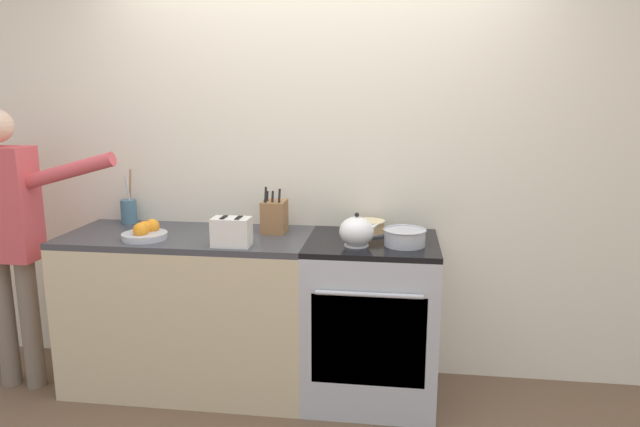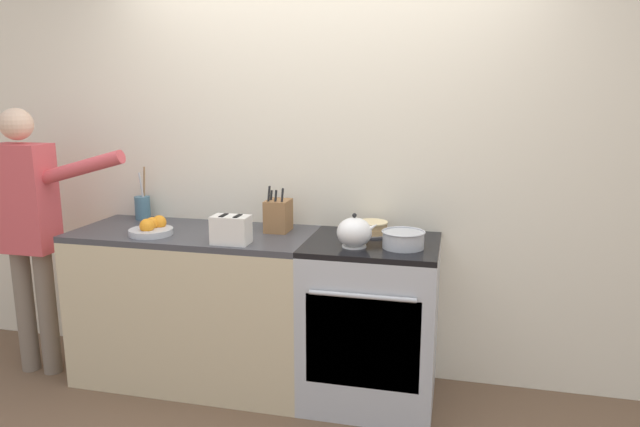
{
  "view_description": "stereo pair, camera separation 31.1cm",
  "coord_description": "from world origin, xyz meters",
  "px_view_note": "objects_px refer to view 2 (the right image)",
  "views": [
    {
      "loc": [
        0.47,
        -2.74,
        1.71
      ],
      "look_at": [
        0.06,
        0.28,
        1.08
      ],
      "focal_mm": 32.0,
      "sensor_mm": 36.0,
      "label": 1
    },
    {
      "loc": [
        0.78,
        -2.68,
        1.71
      ],
      "look_at": [
        0.06,
        0.28,
        1.08
      ],
      "focal_mm": 32.0,
      "sensor_mm": 36.0,
      "label": 2
    }
  ],
  "objects_px": {
    "tea_kettle": "(355,232)",
    "fruit_bowl": "(152,228)",
    "knife_block": "(278,215)",
    "utensil_crock": "(143,207)",
    "mixing_bowl": "(403,239)",
    "layer_cake": "(372,229)",
    "person_baker": "(28,219)",
    "toaster": "(231,230)",
    "stove_range": "(371,322)"
  },
  "relations": [
    {
      "from": "tea_kettle",
      "to": "fruit_bowl",
      "type": "distance_m",
      "value": 1.18
    },
    {
      "from": "knife_block",
      "to": "fruit_bowl",
      "type": "height_order",
      "value": "knife_block"
    },
    {
      "from": "knife_block",
      "to": "utensil_crock",
      "type": "height_order",
      "value": "utensil_crock"
    },
    {
      "from": "mixing_bowl",
      "to": "fruit_bowl",
      "type": "xyz_separation_m",
      "value": [
        -1.43,
        -0.04,
        -0.01
      ]
    },
    {
      "from": "layer_cake",
      "to": "person_baker",
      "type": "height_order",
      "value": "person_baker"
    },
    {
      "from": "toaster",
      "to": "person_baker",
      "type": "relative_size",
      "value": 0.13
    },
    {
      "from": "tea_kettle",
      "to": "toaster",
      "type": "xyz_separation_m",
      "value": [
        -0.66,
        -0.09,
        -0.0
      ]
    },
    {
      "from": "layer_cake",
      "to": "tea_kettle",
      "type": "distance_m",
      "value": 0.29
    },
    {
      "from": "mixing_bowl",
      "to": "toaster",
      "type": "relative_size",
      "value": 1.05
    },
    {
      "from": "layer_cake",
      "to": "fruit_bowl",
      "type": "relative_size",
      "value": 0.91
    },
    {
      "from": "stove_range",
      "to": "layer_cake",
      "type": "distance_m",
      "value": 0.52
    },
    {
      "from": "knife_block",
      "to": "fruit_bowl",
      "type": "xyz_separation_m",
      "value": [
        -0.68,
        -0.25,
        -0.06
      ]
    },
    {
      "from": "utensil_crock",
      "to": "person_baker",
      "type": "height_order",
      "value": "person_baker"
    },
    {
      "from": "mixing_bowl",
      "to": "person_baker",
      "type": "distance_m",
      "value": 2.23
    },
    {
      "from": "person_baker",
      "to": "mixing_bowl",
      "type": "bearing_deg",
      "value": -3.68
    },
    {
      "from": "stove_range",
      "to": "knife_block",
      "type": "distance_m",
      "value": 0.81
    },
    {
      "from": "knife_block",
      "to": "layer_cake",
      "type": "bearing_deg",
      "value": 4.46
    },
    {
      "from": "tea_kettle",
      "to": "utensil_crock",
      "type": "bearing_deg",
      "value": 166.2
    },
    {
      "from": "knife_block",
      "to": "person_baker",
      "type": "height_order",
      "value": "person_baker"
    },
    {
      "from": "fruit_bowl",
      "to": "knife_block",
      "type": "bearing_deg",
      "value": 19.99
    },
    {
      "from": "utensil_crock",
      "to": "fruit_bowl",
      "type": "distance_m",
      "value": 0.45
    },
    {
      "from": "layer_cake",
      "to": "utensil_crock",
      "type": "xyz_separation_m",
      "value": [
        -1.49,
        0.07,
        0.04
      ]
    },
    {
      "from": "layer_cake",
      "to": "toaster",
      "type": "distance_m",
      "value": 0.8
    },
    {
      "from": "stove_range",
      "to": "tea_kettle",
      "type": "xyz_separation_m",
      "value": [
        -0.08,
        -0.12,
        0.54
      ]
    },
    {
      "from": "tea_kettle",
      "to": "person_baker",
      "type": "xyz_separation_m",
      "value": [
        -1.98,
        -0.04,
        -0.02
      ]
    },
    {
      "from": "layer_cake",
      "to": "utensil_crock",
      "type": "relative_size",
      "value": 0.67
    },
    {
      "from": "utensil_crock",
      "to": "knife_block",
      "type": "bearing_deg",
      "value": -6.71
    },
    {
      "from": "layer_cake",
      "to": "toaster",
      "type": "height_order",
      "value": "toaster"
    },
    {
      "from": "tea_kettle",
      "to": "person_baker",
      "type": "height_order",
      "value": "person_baker"
    },
    {
      "from": "utensil_crock",
      "to": "toaster",
      "type": "xyz_separation_m",
      "value": [
        0.79,
        -0.45,
        -0.0
      ]
    },
    {
      "from": "knife_block",
      "to": "fruit_bowl",
      "type": "relative_size",
      "value": 1.1
    },
    {
      "from": "person_baker",
      "to": "knife_block",
      "type": "bearing_deg",
      "value": 5.06
    },
    {
      "from": "layer_cake",
      "to": "knife_block",
      "type": "height_order",
      "value": "knife_block"
    },
    {
      "from": "mixing_bowl",
      "to": "person_baker",
      "type": "xyz_separation_m",
      "value": [
        -2.23,
        -0.08,
        0.01
      ]
    },
    {
      "from": "mixing_bowl",
      "to": "person_baker",
      "type": "relative_size",
      "value": 0.14
    },
    {
      "from": "layer_cake",
      "to": "tea_kettle",
      "type": "height_order",
      "value": "tea_kettle"
    },
    {
      "from": "layer_cake",
      "to": "fruit_bowl",
      "type": "height_order",
      "value": "fruit_bowl"
    },
    {
      "from": "toaster",
      "to": "person_baker",
      "type": "height_order",
      "value": "person_baker"
    },
    {
      "from": "stove_range",
      "to": "toaster",
      "type": "height_order",
      "value": "toaster"
    },
    {
      "from": "layer_cake",
      "to": "mixing_bowl",
      "type": "bearing_deg",
      "value": -50.63
    },
    {
      "from": "fruit_bowl",
      "to": "toaster",
      "type": "distance_m",
      "value": 0.53
    },
    {
      "from": "toaster",
      "to": "stove_range",
      "type": "bearing_deg",
      "value": 16.33
    },
    {
      "from": "tea_kettle",
      "to": "knife_block",
      "type": "height_order",
      "value": "knife_block"
    },
    {
      "from": "tea_kettle",
      "to": "person_baker",
      "type": "relative_size",
      "value": 0.14
    },
    {
      "from": "mixing_bowl",
      "to": "fruit_bowl",
      "type": "bearing_deg",
      "value": -178.24
    },
    {
      "from": "knife_block",
      "to": "toaster",
      "type": "relative_size",
      "value": 1.26
    },
    {
      "from": "utensil_crock",
      "to": "layer_cake",
      "type": "bearing_deg",
      "value": -2.64
    },
    {
      "from": "layer_cake",
      "to": "person_baker",
      "type": "bearing_deg",
      "value": -170.97
    },
    {
      "from": "stove_range",
      "to": "utensil_crock",
      "type": "height_order",
      "value": "utensil_crock"
    },
    {
      "from": "fruit_bowl",
      "to": "person_baker",
      "type": "xyz_separation_m",
      "value": [
        -0.8,
        -0.03,
        0.02
      ]
    }
  ]
}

